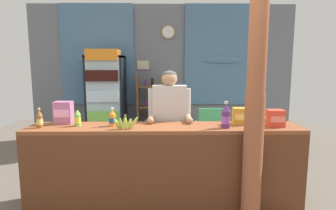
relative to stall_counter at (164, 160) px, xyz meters
name	(u,v)px	position (x,y,z in m)	size (l,w,h in m)	color
ground_plane	(162,173)	(-0.04, 0.99, -0.55)	(8.26, 8.26, 0.00)	#665B51
back_wall_curtained	(162,71)	(-0.04, 2.94, 0.90)	(5.45, 0.22, 2.81)	slate
stall_counter	(164,160)	(0.00, 0.00, 0.00)	(3.01, 0.49, 0.91)	brown
timber_post	(255,99)	(0.88, -0.24, 0.70)	(0.21, 0.19, 2.61)	#995133
drink_fridge	(106,94)	(-1.12, 2.42, 0.47)	(0.70, 0.70, 1.87)	black
bottle_shelf_rack	(149,109)	(-0.30, 2.59, 0.15)	(0.48, 0.28, 1.36)	brown
plastic_lawn_chair	(209,128)	(0.78, 1.79, -0.06)	(0.45, 0.45, 0.86)	#4CC675
shopkeeper	(169,116)	(0.07, 0.49, 0.40)	(0.53, 0.42, 1.51)	#28282D
soda_bottle_grape_soda	(226,117)	(0.66, 0.00, 0.48)	(0.09, 0.09, 0.29)	#56286B
soda_bottle_iced_tea	(40,119)	(-1.34, 0.04, 0.45)	(0.06, 0.06, 0.22)	brown
soda_bottle_orange_soda	(112,118)	(-0.57, 0.12, 0.44)	(0.08, 0.08, 0.21)	orange
soda_bottle_lime_soda	(78,118)	(-0.96, 0.12, 0.44)	(0.07, 0.07, 0.21)	#75C64C
snack_box_choco_powder	(241,116)	(0.88, 0.19, 0.45)	(0.19, 0.12, 0.19)	gold
snack_box_crackers	(275,118)	(1.22, 0.08, 0.45)	(0.18, 0.15, 0.18)	#E5422D
snack_box_wafer	(64,112)	(-1.16, 0.27, 0.48)	(0.20, 0.14, 0.25)	#B76699
banana_bunch	(125,123)	(-0.41, -0.04, 0.42)	(0.28, 0.06, 0.16)	#B7C647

